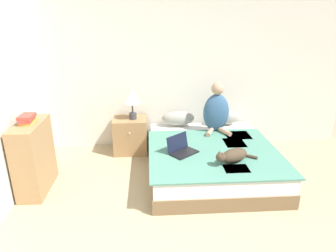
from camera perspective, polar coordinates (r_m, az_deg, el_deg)
wall_back at (r=4.88m, az=3.10°, el=10.77°), size 5.36×0.05×2.55m
bed at (r=4.26m, az=8.04°, el=-6.14°), size 1.71×1.96×0.40m
pillow_near at (r=4.85m, az=1.94°, el=1.50°), size 0.52×0.24×0.24m
pillow_far at (r=4.98m, az=10.55°, el=1.66°), size 0.52×0.24×0.24m
person_sitting at (r=4.61m, az=9.18°, el=2.87°), size 0.40×0.39×0.76m
cat_tabby at (r=3.72m, az=12.24°, el=-5.54°), size 0.57×0.34×0.19m
laptop_open at (r=3.91m, az=2.64°, el=-4.42°), size 0.44×0.43×0.23m
nightstand at (r=4.84m, az=-7.14°, el=-1.70°), size 0.52×0.48×0.56m
table_lamp at (r=4.62m, az=-6.86°, el=5.17°), size 0.26×0.26×0.45m
bookshelf at (r=4.05m, az=-24.17°, el=-5.44°), size 0.29×0.72×0.89m
book_stack_top at (r=3.88m, az=-25.27°, el=1.22°), size 0.16×0.25×0.11m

